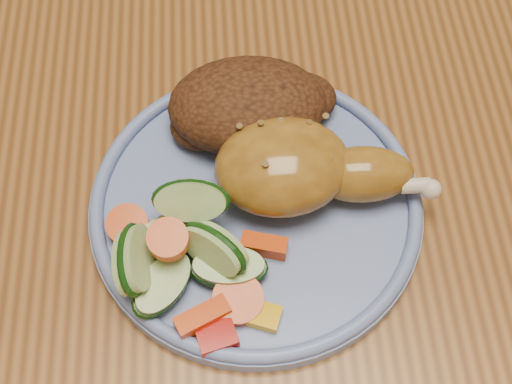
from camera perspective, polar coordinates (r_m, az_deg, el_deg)
dining_table at (r=0.63m, az=8.24°, el=1.02°), size 0.90×1.40×0.75m
plate at (r=0.51m, az=0.00°, el=-1.21°), size 0.24×0.24×0.01m
plate_rim at (r=0.50m, az=0.00°, el=-0.59°), size 0.23×0.23×0.01m
chicken_leg at (r=0.49m, az=3.69°, el=1.90°), size 0.16×0.08×0.05m
rice_pilaf at (r=0.53m, az=-0.42°, el=6.89°), size 0.13×0.08×0.05m
vegetable_pile at (r=0.47m, az=-5.66°, el=-5.04°), size 0.12×0.12×0.06m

